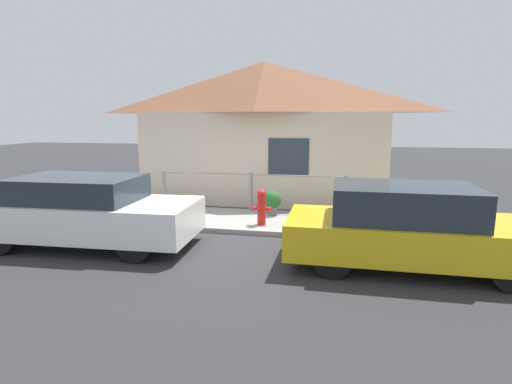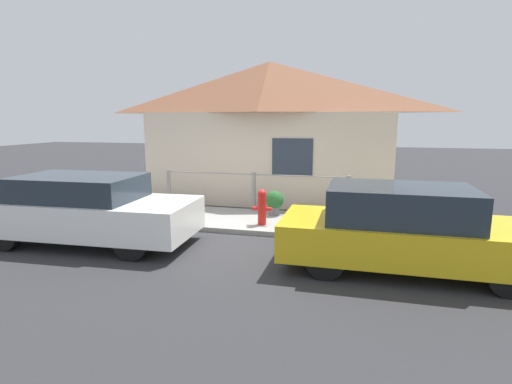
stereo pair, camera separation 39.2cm
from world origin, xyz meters
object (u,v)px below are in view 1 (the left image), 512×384
(car_left, at_px, (85,211))
(potted_plant_near_hydrant, at_px, (272,201))
(car_right, at_px, (409,227))
(fire_hydrant, at_px, (262,206))

(car_left, distance_m, potted_plant_near_hydrant, 4.31)
(car_left, bearing_deg, potted_plant_near_hydrant, 38.77)
(car_right, distance_m, potted_plant_near_hydrant, 3.95)
(fire_hydrant, height_order, potted_plant_near_hydrant, fire_hydrant)
(fire_hydrant, relative_size, potted_plant_near_hydrant, 1.33)
(car_left, xyz_separation_m, potted_plant_near_hydrant, (3.25, 2.82, -0.24))
(car_right, distance_m, fire_hydrant, 3.39)
(car_right, bearing_deg, potted_plant_near_hydrant, 134.67)
(car_left, distance_m, car_right, 6.01)
(car_left, height_order, potted_plant_near_hydrant, car_left)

